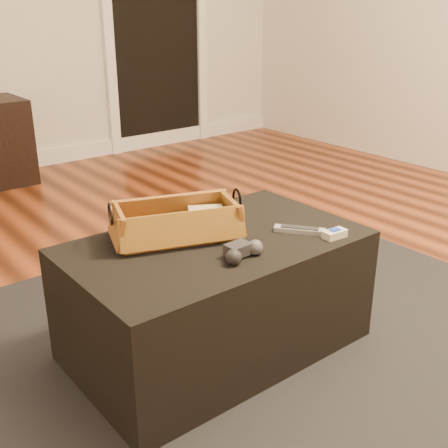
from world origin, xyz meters
TOP-DOWN VIEW (x-y plane):
  - floor at (0.00, 0.00)m, footprint 5.00×5.50m
  - baseboard at (0.00, 2.73)m, footprint 5.00×0.04m
  - doorway_opening at (1.30, 2.73)m, footprint 0.82×0.02m
  - door_jamb_left at (0.85, 2.72)m, footprint 0.08×0.05m
  - door_jamb_right at (1.75, 2.72)m, footprint 0.08×0.05m
  - area_rug at (-0.24, -0.10)m, footprint 2.60×2.00m
  - ottoman at (-0.24, -0.05)m, footprint 1.00×0.60m
  - tv_remote at (-0.36, 0.04)m, footprint 0.24×0.10m
  - cloth_bundle at (-0.21, 0.04)m, footprint 0.15×0.13m
  - wicker_basket at (-0.33, 0.05)m, footprint 0.48×0.36m
  - game_controller at (-0.26, -0.21)m, footprint 0.16×0.09m
  - silver_remote at (0.03, -0.18)m, footprint 0.14×0.17m
  - cream_gadget at (0.09, -0.28)m, footprint 0.09×0.05m

SIDE VIEW (x-z plane):
  - floor at x=0.00m, z-range -0.01..0.00m
  - area_rug at x=-0.24m, z-range 0.00..0.01m
  - baseboard at x=0.00m, z-range 0.00..0.12m
  - ottoman at x=-0.24m, z-range 0.01..0.43m
  - silver_remote at x=0.03m, z-range 0.43..0.45m
  - cream_gadget at x=0.09m, z-range 0.43..0.46m
  - game_controller at x=-0.26m, z-range 0.43..0.48m
  - tv_remote at x=-0.36m, z-range 0.45..0.47m
  - cloth_bundle at x=-0.21m, z-range 0.45..0.51m
  - wicker_basket at x=-0.33m, z-range 0.41..0.56m
  - doorway_opening at x=1.30m, z-range 0.02..2.02m
  - door_jamb_left at x=0.85m, z-range 0.00..2.04m
  - door_jamb_right at x=1.75m, z-range 0.00..2.04m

